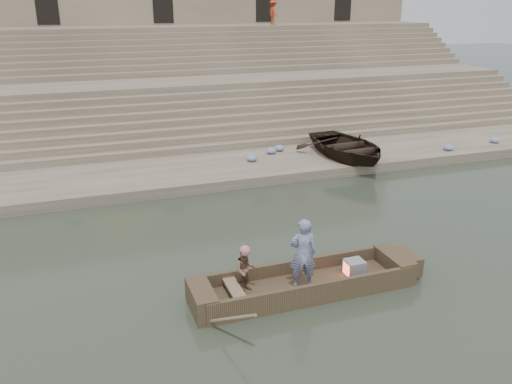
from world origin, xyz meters
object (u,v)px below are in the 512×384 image
television (354,268)px  pedestrian (273,12)px  main_rowboat (304,288)px  rowing_man (245,270)px  beached_rowboat (347,146)px  standing_man (303,254)px

television → pedestrian: size_ratio=0.30×
main_rowboat → rowing_man: bearing=172.3°
television → beached_rowboat: 10.00m
main_rowboat → television: (1.37, -0.00, 0.31)m
rowing_man → main_rowboat: bearing=-6.3°
rowing_man → television: size_ratio=2.41×
beached_rowboat → pedestrian: bearing=78.1°
standing_man → pedestrian: 25.31m
main_rowboat → beached_rowboat: 10.73m
main_rowboat → pedestrian: (8.20, 23.32, 5.87)m
pedestrian → beached_rowboat: bearing=171.0°
rowing_man → pedestrian: size_ratio=0.71×
standing_man → rowing_man: standing_man is taller
standing_man → pedestrian: (8.29, 23.41, 4.87)m
standing_man → beached_rowboat: size_ratio=0.38×
main_rowboat → rowing_man: 1.60m
rowing_man → standing_man: bearing=-10.6°
standing_man → rowing_man: 1.41m
standing_man → television: standing_man is taller
standing_man → pedestrian: pedestrian is taller
rowing_man → television: rowing_man is taller
standing_man → rowing_man: (-1.34, 0.28, -0.33)m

